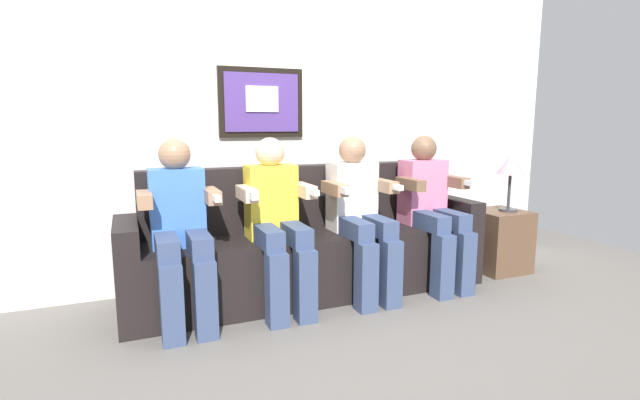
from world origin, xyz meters
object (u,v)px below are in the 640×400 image
(person_rightmost, at_px, (432,205))
(couch, at_px, (310,250))
(person_left_center, at_px, (277,217))
(side_table_right, at_px, (498,241))
(person_leftmost, at_px, (180,225))
(person_right_center, at_px, (359,211))
(table_lamp, at_px, (511,167))

(person_rightmost, bearing_deg, couch, 169.35)
(person_left_center, relative_size, side_table_right, 2.22)
(person_leftmost, bearing_deg, person_rightmost, 0.00)
(person_leftmost, distance_m, person_rightmost, 1.79)
(person_right_center, bearing_deg, couch, 150.49)
(person_leftmost, xyz_separation_m, table_lamp, (2.56, 0.02, 0.25))
(person_leftmost, bearing_deg, couch, 10.66)
(person_leftmost, relative_size, table_lamp, 2.41)
(person_leftmost, bearing_deg, person_right_center, -0.02)
(person_rightmost, bearing_deg, person_leftmost, 180.00)
(person_left_center, distance_m, person_right_center, 0.60)
(person_leftmost, bearing_deg, side_table_right, 1.39)
(side_table_right, bearing_deg, person_rightmost, -175.17)
(person_leftmost, height_order, person_right_center, same)
(person_left_center, height_order, person_right_center, same)
(person_leftmost, xyz_separation_m, person_left_center, (0.60, -0.00, 0.00))
(couch, relative_size, side_table_right, 5.07)
(person_left_center, distance_m, side_table_right, 1.95)
(person_rightmost, relative_size, side_table_right, 2.22)
(person_leftmost, relative_size, person_rightmost, 1.00)
(person_left_center, bearing_deg, couch, 29.50)
(person_leftmost, distance_m, table_lamp, 2.57)
(couch, distance_m, side_table_right, 1.62)
(person_left_center, relative_size, table_lamp, 2.41)
(couch, relative_size, person_leftmost, 2.28)
(person_right_center, height_order, table_lamp, person_right_center)
(couch, bearing_deg, table_lamp, -5.04)
(couch, height_order, table_lamp, table_lamp)
(person_left_center, relative_size, person_rightmost, 1.00)
(person_leftmost, height_order, person_left_center, same)
(table_lamp, bearing_deg, side_table_right, 136.85)
(couch, relative_size, person_left_center, 2.28)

